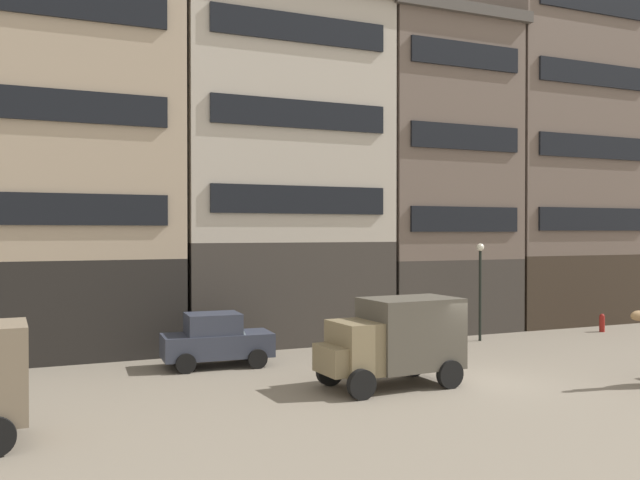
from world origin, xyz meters
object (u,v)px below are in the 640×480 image
Objects in this scene: sedan_dark at (216,340)px; streetlamp_curbside at (480,278)px; delivery_truck_far at (394,339)px; fire_hydrant_curbside at (602,323)px.

streetlamp_curbside is (11.62, 0.86, 1.76)m from sedan_dark.
streetlamp_curbside is at bearing 4.24° from sedan_dark.
streetlamp_curbside is at bearing 38.07° from delivery_truck_far.
streetlamp_curbside reaches higher than sedan_dark.
streetlamp_curbside is at bearing 178.79° from fire_hydrant_curbside.
delivery_truck_far is 5.34× the size of fire_hydrant_curbside.
delivery_truck_far is at bearing -141.93° from streetlamp_curbside.
delivery_truck_far is 1.17× the size of sedan_dark.
streetlamp_curbside is (7.51, 5.88, 1.25)m from delivery_truck_far.
delivery_truck_far is at bearing -50.67° from sedan_dark.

